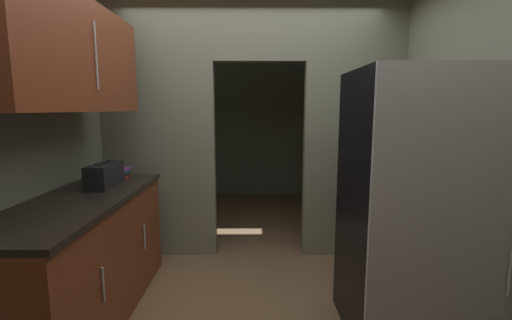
# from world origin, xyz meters

# --- Properties ---
(kitchen_partition) EXTENTS (3.05, 0.12, 2.66)m
(kitchen_partition) POSITION_xyz_m (-0.02, 1.34, 1.43)
(kitchen_partition) COLOR gray
(kitchen_partition) RESTS_ON ground
(adjoining_room_shell) EXTENTS (3.05, 2.71, 2.66)m
(adjoining_room_shell) POSITION_xyz_m (0.00, 3.15, 1.33)
(adjoining_room_shell) COLOR gray
(adjoining_room_shell) RESTS_ON ground
(refrigerator) EXTENTS (0.86, 0.80, 1.78)m
(refrigerator) POSITION_xyz_m (1.08, 0.01, 0.89)
(refrigerator) COLOR black
(refrigerator) RESTS_ON ground
(lower_cabinet_run) EXTENTS (0.64, 1.81, 0.92)m
(lower_cabinet_run) POSITION_xyz_m (-1.20, 0.15, 0.46)
(lower_cabinet_run) COLOR brown
(lower_cabinet_run) RESTS_ON ground
(upper_cabinet_counterside) EXTENTS (0.36, 1.63, 0.73)m
(upper_cabinet_counterside) POSITION_xyz_m (-1.20, 0.15, 1.88)
(upper_cabinet_counterside) COLOR brown
(boombox) EXTENTS (0.18, 0.41, 0.21)m
(boombox) POSITION_xyz_m (-1.18, 0.51, 1.01)
(boombox) COLOR black
(boombox) RESTS_ON lower_cabinet_run
(book_stack) EXTENTS (0.15, 0.16, 0.09)m
(book_stack) POSITION_xyz_m (-1.17, 0.85, 0.96)
(book_stack) COLOR red
(book_stack) RESTS_ON lower_cabinet_run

